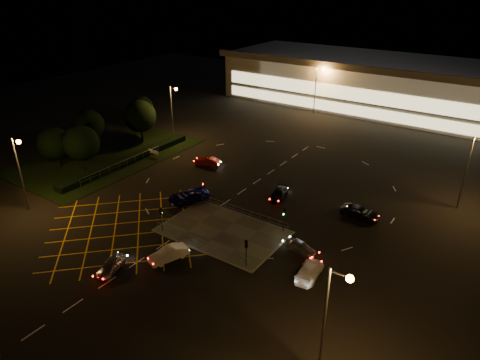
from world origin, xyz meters
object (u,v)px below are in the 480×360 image
Objects in this scene: car_east_grey at (361,213)px; car_approach_white at (309,271)px; signal_nw at (204,189)px; car_left_blue at (189,196)px; car_queue_white at (169,254)px; signal_se at (246,248)px; car_circ_red at (207,161)px; signal_ne at (284,215)px; car_near_silver at (111,266)px; signal_sw at (161,214)px; car_far_dkgrey at (279,194)px; car_right_silver at (301,247)px.

car_east_grey reaches higher than car_approach_white.
car_left_blue is at bearing -171.71° from signal_nw.
car_queue_white is at bearing -32.90° from car_left_blue.
signal_se is 0.76× the size of car_circ_red.
signal_se is at bearing -90.00° from signal_ne.
car_circ_red is at bearing 93.37° from car_near_silver.
signal_se is (12.00, 0.00, 0.00)m from signal_sw.
car_approach_white is at bearing -176.78° from car_east_grey.
signal_sw is 24.70m from car_east_grey.
car_queue_white is at bearing -69.11° from signal_nw.
signal_sw and signal_ne have the same top height.
signal_ne is 14.00m from car_queue_white.
signal_se is 16.08m from car_far_dkgrey.
signal_ne reaches higher than car_circ_red.
car_right_silver is at bearing -61.58° from car_far_dkgrey.
signal_sw is at bearing -146.35° from signal_ne.
signal_se is at bearing 162.73° from car_east_grey.
signal_se reaches higher than car_near_silver.
signal_nw reaches higher than car_queue_white.
car_east_grey is (13.88, 20.17, -0.02)m from car_queue_white.
car_near_silver is 0.90× the size of car_far_dkgrey.
car_right_silver is at bearing -57.72° from car_approach_white.
car_left_blue is 1.33× the size of car_circ_red.
car_far_dkgrey is at bearing 123.25° from signal_ne.
signal_nw is 0.66× the size of car_approach_white.
signal_nw is at bearing 34.28° from car_left_blue.
car_queue_white is at bearing 38.94° from car_near_silver.
signal_nw is 15.78m from car_right_silver.
car_east_grey is at bearing 75.03° from car_queue_white.
signal_se is 6.79m from car_approach_white.
car_queue_white is (-7.54, -11.68, -1.65)m from signal_ne.
car_circ_red is 0.83× the size of car_east_grey.
car_queue_white is 14.96m from car_approach_white.
signal_se is at bearing 45.66° from car_queue_white.
car_left_blue is 1.16× the size of car_approach_white.
car_right_silver is at bearing 169.17° from car_east_grey.
car_approach_white is (2.70, -3.37, 0.05)m from car_right_silver.
signal_nw is 13.17m from car_circ_red.
car_near_silver is at bearing -52.63° from car_left_blue.
car_circ_red is 30.64m from car_approach_white.
car_left_blue is 22.52m from car_east_grey.
car_queue_white is at bearing 26.10° from signal_se.
car_queue_white is at bearing -110.42° from car_far_dkgrey.
car_near_silver is at bearing -124.02° from signal_ne.
signal_ne is 0.66× the size of car_approach_white.
car_east_grey is at bearing 40.70° from car_near_silver.
car_right_silver is 0.91× the size of car_circ_red.
car_approach_white is (13.74, 5.91, -0.02)m from car_queue_white.
car_far_dkgrey is (-4.76, 7.27, -1.74)m from signal_ne.
signal_sw reaches higher than car_right_silver.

